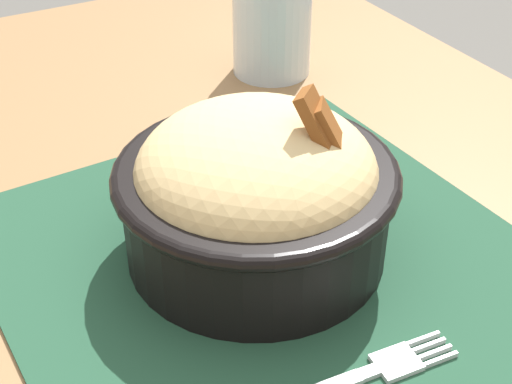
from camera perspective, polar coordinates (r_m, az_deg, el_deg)
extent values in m
cube|color=olive|center=(0.51, -0.38, -9.03)|extent=(1.13, 0.76, 0.04)
cylinder|color=brown|center=(1.21, 1.67, -2.22)|extent=(0.04, 0.04, 0.72)
cube|color=#1E422D|center=(0.51, 2.05, -6.66)|extent=(0.41, 0.37, 0.00)
cylinder|color=black|center=(0.50, 0.00, -1.36)|extent=(0.18, 0.18, 0.07)
torus|color=black|center=(0.49, 0.00, 1.42)|extent=(0.19, 0.19, 0.01)
ellipsoid|color=tan|center=(0.49, 0.00, 1.52)|extent=(0.22, 0.22, 0.08)
sphere|color=#266023|center=(0.47, -1.56, 3.35)|extent=(0.03, 0.03, 0.03)
sphere|color=#266023|center=(0.45, 0.69, 2.30)|extent=(0.03, 0.03, 0.03)
cylinder|color=orange|center=(0.45, 2.70, 1.33)|extent=(0.02, 0.03, 0.01)
cylinder|color=orange|center=(0.46, -2.61, 2.51)|extent=(0.03, 0.01, 0.01)
cylinder|color=orange|center=(0.47, 2.57, 3.17)|extent=(0.02, 0.03, 0.01)
cube|color=brown|center=(0.46, 5.59, 4.08)|extent=(0.04, 0.04, 0.06)
cube|color=brown|center=(0.47, 5.78, 4.34)|extent=(0.03, 0.04, 0.05)
cube|color=silver|center=(0.45, 8.69, -13.62)|extent=(0.01, 0.01, 0.00)
cube|color=silver|center=(0.45, 10.77, -12.79)|extent=(0.02, 0.03, 0.00)
cube|color=silver|center=(0.46, 14.04, -12.44)|extent=(0.00, 0.02, 0.00)
cube|color=silver|center=(0.46, 13.60, -11.97)|extent=(0.00, 0.02, 0.00)
cube|color=silver|center=(0.47, 13.16, -11.48)|extent=(0.00, 0.02, 0.00)
cube|color=silver|center=(0.47, 12.74, -11.02)|extent=(0.00, 0.02, 0.00)
cylinder|color=silver|center=(0.76, 1.24, 12.65)|extent=(0.08, 0.08, 0.10)
cylinder|color=silver|center=(0.77, 1.20, 10.37)|extent=(0.07, 0.07, 0.03)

